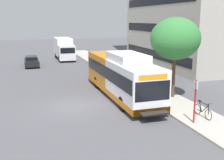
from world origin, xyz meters
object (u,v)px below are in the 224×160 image
Objects in this scene: bus_stop_sign_pole at (195,98)px; street_tree_near_stop at (175,39)px; parked_car_far_lane at (32,61)px; transit_bus at (121,75)px; bicycle_parked at (203,111)px; box_truck_background at (64,48)px.

street_tree_near_stop is at bearing 72.56° from bus_stop_sign_pole.
bus_stop_sign_pole is 0.58× the size of parked_car_far_lane.
bus_stop_sign_pole is (1.99, -7.22, -0.05)m from transit_bus.
bicycle_parked is 25.52m from parked_car_far_lane.
box_truck_background is at bearing 98.69° from bicycle_parked.
bus_stop_sign_pole is 6.32m from street_tree_near_stop.
box_truck_background reaches higher than bus_stop_sign_pole.
street_tree_near_stop reaches higher than bicycle_parked.
street_tree_near_stop is at bearing -62.36° from parked_car_far_lane.
parked_car_far_lane is 7.14m from box_truck_background.
box_truck_background is at bearing 101.65° from street_tree_near_stop.
transit_bus reaches higher than bus_stop_sign_pole.
transit_bus reaches higher than bicycle_parked.
bicycle_parked is at bearing -68.34° from parked_car_far_lane.
transit_bus is 2.72× the size of parked_car_far_lane.
bus_stop_sign_pole is 1.68m from bicycle_parked.
parked_car_far_lane is at bearing 117.64° from street_tree_near_stop.
street_tree_near_stop is 1.37× the size of parked_car_far_lane.
bicycle_parked is (3.08, -6.56, -1.14)m from transit_bus.
transit_bus is 5.08m from street_tree_near_stop.
bus_stop_sign_pole is 1.48× the size of bicycle_parked.
parked_car_far_lane is (-9.99, 19.08, -4.01)m from street_tree_near_stop.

